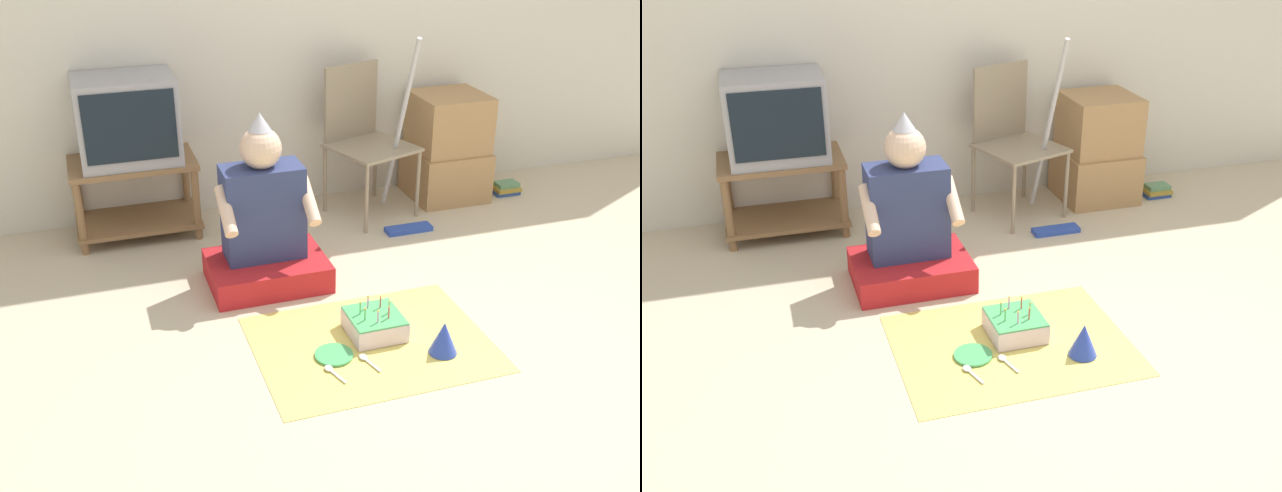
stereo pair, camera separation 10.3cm
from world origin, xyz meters
TOP-DOWN VIEW (x-y plane):
  - ground_plane at (0.00, 0.00)m, footprint 16.00×16.00m
  - tv_stand at (-1.21, 1.77)m, footprint 0.70×0.43m
  - tv at (-1.21, 1.77)m, footprint 0.54×0.42m
  - folding_chair at (0.16, 1.69)m, footprint 0.56×0.56m
  - cardboard_box_stack at (0.76, 1.72)m, footprint 0.46×0.46m
  - dust_mop at (0.31, 1.39)m, footprint 0.28×0.45m
  - book_pile at (1.16, 1.63)m, footprint 0.17×0.15m
  - person_seated at (-0.65, 0.97)m, footprint 0.60×0.44m
  - party_cloth at (-0.35, 0.24)m, footprint 1.05×0.80m
  - birthday_cake at (-0.31, 0.32)m, footprint 0.24×0.24m
  - party_hat_blue at (-0.08, 0.08)m, footprint 0.13×0.13m
  - paper_plate at (-0.54, 0.20)m, footprint 0.17×0.17m
  - plastic_spoon_near at (-0.42, 0.13)m, footprint 0.06×0.14m
  - plastic_spoon_far at (-0.59, 0.10)m, footprint 0.06×0.14m

SIDE VIEW (x-z plane):
  - ground_plane at x=0.00m, z-range 0.00..0.00m
  - party_cloth at x=-0.35m, z-range 0.00..0.01m
  - paper_plate at x=-0.54m, z-range 0.01..0.02m
  - plastic_spoon_near at x=-0.42m, z-range 0.01..0.02m
  - plastic_spoon_far at x=-0.59m, z-range 0.01..0.02m
  - book_pile at x=1.16m, z-range 0.00..0.07m
  - birthday_cake at x=-0.31m, z-range -0.03..0.14m
  - party_hat_blue at x=-0.08m, z-range 0.01..0.16m
  - tv_stand at x=-1.21m, z-range 0.04..0.50m
  - person_seated at x=-0.65m, z-range -0.15..0.74m
  - dust_mop at x=0.31m, z-range -0.24..0.89m
  - cardboard_box_stack at x=0.76m, z-range -0.01..0.66m
  - folding_chair at x=0.16m, z-range 0.06..0.96m
  - tv at x=-1.21m, z-range 0.45..0.93m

